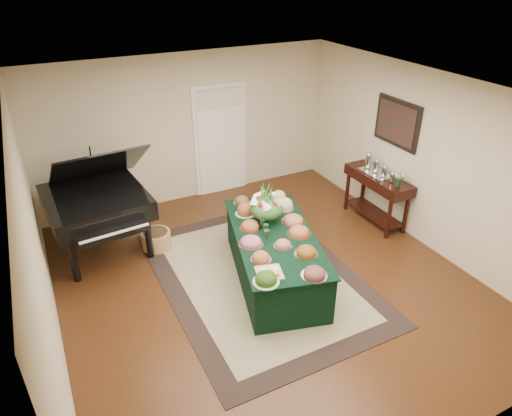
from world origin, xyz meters
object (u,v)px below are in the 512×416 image
buffet_table (274,256)px  grand_piano (97,201)px  floral_centerpiece (266,205)px  mahogany_sideboard (377,185)px

buffet_table → grand_piano: grand_piano is taller
floral_centerpiece → buffet_table: bearing=-98.9°
buffet_table → mahogany_sideboard: mahogany_sideboard is taller
floral_centerpiece → mahogany_sideboard: bearing=7.0°
floral_centerpiece → mahogany_sideboard: size_ratio=0.37×
grand_piano → floral_centerpiece: bearing=-35.2°
floral_centerpiece → grand_piano: (-2.10, 1.48, -0.15)m
buffet_table → mahogany_sideboard: (2.35, 0.64, 0.32)m
grand_piano → buffet_table: bearing=-42.0°
buffet_table → mahogany_sideboard: bearing=15.3°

